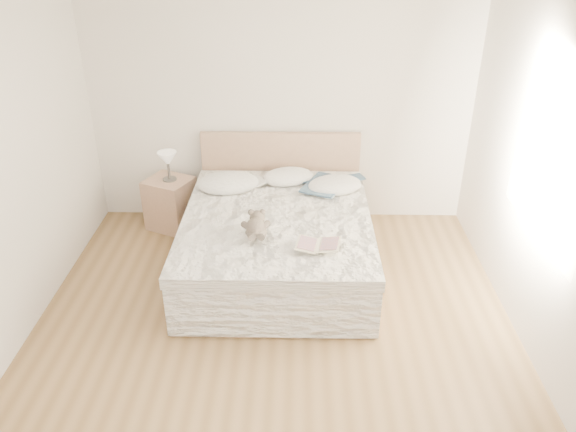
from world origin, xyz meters
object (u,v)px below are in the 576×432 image
object	(u,v)px
bed	(278,238)
childrens_book	(318,245)
nightstand	(171,203)
photo_book	(247,182)
teddy_bear	(256,233)
table_lamp	(168,160)

from	to	relation	value
bed	childrens_book	xyz separation A→B (m)	(0.36, -0.66, 0.32)
nightstand	childrens_book	xyz separation A→B (m)	(1.54, -1.40, 0.35)
photo_book	teddy_bear	size ratio (longest dim) A/B	1.10
table_lamp	nightstand	bearing A→B (deg)	171.10
photo_book	bed	bearing A→B (deg)	-90.47
childrens_book	teddy_bear	world-z (taller)	teddy_bear
bed	childrens_book	bearing A→B (deg)	-61.19
nightstand	childrens_book	world-z (taller)	childrens_book
bed	table_lamp	xyz separation A→B (m)	(-1.16, 0.74, 0.48)
bed	childrens_book	world-z (taller)	bed
bed	photo_book	bearing A→B (deg)	120.22
photo_book	childrens_book	world-z (taller)	same
childrens_book	teddy_bear	xyz separation A→B (m)	(-0.52, 0.15, 0.02)
photo_book	childrens_book	distance (m)	1.41
nightstand	teddy_bear	world-z (taller)	teddy_bear
bed	childrens_book	size ratio (longest dim) A/B	5.79
teddy_bear	table_lamp	bearing A→B (deg)	122.57
nightstand	teddy_bear	size ratio (longest dim) A/B	1.81
nightstand	childrens_book	size ratio (longest dim) A/B	1.51
bed	table_lamp	distance (m)	1.46
nightstand	photo_book	size ratio (longest dim) A/B	1.64
bed	photo_book	distance (m)	0.73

